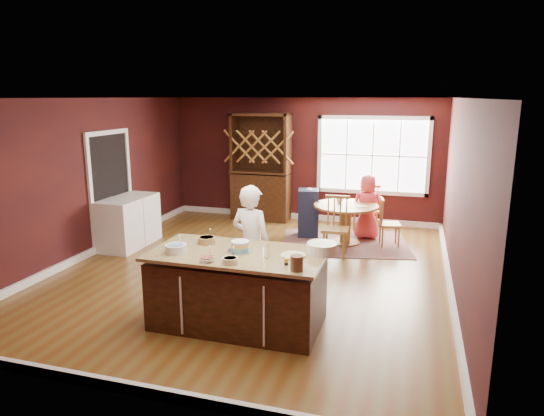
% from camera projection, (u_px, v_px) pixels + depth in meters
% --- Properties ---
extents(room_shell, '(7.00, 7.00, 7.00)m').
position_uv_depth(room_shell, '(253.00, 188.00, 7.47)').
color(room_shell, '#5B3312').
rests_on(room_shell, ground).
extents(window, '(2.36, 0.10, 1.66)m').
position_uv_depth(window, '(373.00, 155.00, 10.26)').
color(window, white).
rests_on(window, room_shell).
extents(doorway, '(0.08, 1.26, 2.13)m').
position_uv_depth(doorway, '(111.00, 191.00, 8.93)').
color(doorway, white).
rests_on(doorway, room_shell).
extents(kitchen_island, '(2.07, 1.09, 0.92)m').
position_uv_depth(kitchen_island, '(238.00, 290.00, 5.85)').
color(kitchen_island, '#452512').
rests_on(kitchen_island, ground).
extents(dining_table, '(1.20, 1.20, 0.75)m').
position_uv_depth(dining_table, '(346.00, 216.00, 9.09)').
color(dining_table, brown).
rests_on(dining_table, ground).
extents(baker, '(0.66, 0.51, 1.61)m').
position_uv_depth(baker, '(251.00, 244.00, 6.43)').
color(baker, white).
rests_on(baker, ground).
extents(layer_cake, '(0.31, 0.31, 0.13)m').
position_uv_depth(layer_cake, '(240.00, 246.00, 5.76)').
color(layer_cake, white).
rests_on(layer_cake, kitchen_island).
extents(bowl_blue, '(0.25, 0.25, 0.10)m').
position_uv_depth(bowl_blue, '(176.00, 249.00, 5.72)').
color(bowl_blue, white).
rests_on(bowl_blue, kitchen_island).
extents(bowl_yellow, '(0.22, 0.22, 0.08)m').
position_uv_depth(bowl_yellow, '(207.00, 240.00, 6.08)').
color(bowl_yellow, '#9B7949').
rests_on(bowl_yellow, kitchen_island).
extents(bowl_pink, '(0.17, 0.17, 0.06)m').
position_uv_depth(bowl_pink, '(207.00, 259.00, 5.40)').
color(bowl_pink, silver).
rests_on(bowl_pink, kitchen_island).
extents(bowl_olive, '(0.17, 0.17, 0.07)m').
position_uv_depth(bowl_olive, '(230.00, 261.00, 5.35)').
color(bowl_olive, beige).
rests_on(bowl_olive, kitchen_island).
extents(drinking_glass, '(0.08, 0.08, 0.16)m').
position_uv_depth(drinking_glass, '(266.00, 251.00, 5.52)').
color(drinking_glass, white).
rests_on(drinking_glass, kitchen_island).
extents(dinner_plate, '(0.29, 0.29, 0.02)m').
position_uv_depth(dinner_plate, '(293.00, 255.00, 5.60)').
color(dinner_plate, beige).
rests_on(dinner_plate, kitchen_island).
extents(white_tub, '(0.36, 0.36, 0.12)m').
position_uv_depth(white_tub, '(322.00, 248.00, 5.70)').
color(white_tub, beige).
rests_on(white_tub, kitchen_island).
extents(stoneware_crock, '(0.14, 0.14, 0.17)m').
position_uv_depth(stoneware_crock, '(297.00, 263.00, 5.12)').
color(stoneware_crock, '#492919').
rests_on(stoneware_crock, kitchen_island).
extents(toy_figurine, '(0.05, 0.05, 0.08)m').
position_uv_depth(toy_figurine, '(286.00, 262.00, 5.30)').
color(toy_figurine, '#F3AA0C').
rests_on(toy_figurine, kitchen_island).
extents(rug, '(2.65, 2.24, 0.01)m').
position_uv_depth(rug, '(345.00, 243.00, 9.20)').
color(rug, brown).
rests_on(rug, ground).
extents(chair_east, '(0.44, 0.46, 0.92)m').
position_uv_depth(chair_east, '(390.00, 222.00, 8.94)').
color(chair_east, brown).
rests_on(chair_east, ground).
extents(chair_south, '(0.46, 0.44, 1.06)m').
position_uv_depth(chair_south, '(335.00, 227.00, 8.34)').
color(chair_south, brown).
rests_on(chair_south, ground).
extents(chair_north, '(0.58, 0.58, 1.04)m').
position_uv_depth(chair_north, '(366.00, 208.00, 9.77)').
color(chair_north, brown).
rests_on(chair_north, ground).
extents(seated_woman, '(0.69, 0.52, 1.27)m').
position_uv_depth(seated_woman, '(367.00, 207.00, 9.38)').
color(seated_woman, '#D13641').
rests_on(seated_woman, ground).
extents(high_chair, '(0.48, 0.48, 0.99)m').
position_uv_depth(high_chair, '(308.00, 212.00, 9.57)').
color(high_chair, black).
rests_on(high_chair, ground).
extents(toddler, '(0.18, 0.14, 0.26)m').
position_uv_depth(toddler, '(311.00, 196.00, 9.56)').
color(toddler, '#8CA5BF').
rests_on(toddler, high_chair).
extents(table_plate, '(0.22, 0.22, 0.02)m').
position_uv_depth(table_plate, '(362.00, 206.00, 8.86)').
color(table_plate, beige).
rests_on(table_plate, dining_table).
extents(table_cup, '(0.14, 0.14, 0.10)m').
position_uv_depth(table_cup, '(340.00, 200.00, 9.22)').
color(table_cup, silver).
rests_on(table_cup, dining_table).
extents(hutch, '(1.29, 0.54, 2.37)m').
position_uv_depth(hutch, '(261.00, 167.00, 10.77)').
color(hutch, black).
rests_on(hutch, ground).
extents(washer, '(0.63, 0.61, 0.92)m').
position_uv_depth(washer, '(119.00, 226.00, 8.67)').
color(washer, silver).
rests_on(washer, ground).
extents(dryer, '(0.63, 0.61, 0.91)m').
position_uv_depth(dryer, '(138.00, 218.00, 9.26)').
color(dryer, white).
rests_on(dryer, ground).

